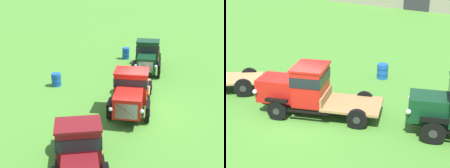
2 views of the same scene
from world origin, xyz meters
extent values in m
plane|color=#47842D|center=(0.00, 0.00, 0.00)|extent=(240.00, 240.00, 0.00)
cylinder|color=black|center=(-3.92, 0.08, 0.45)|extent=(0.80, 0.73, 0.91)
cylinder|color=#2D2D2D|center=(-3.86, 0.00, 0.45)|extent=(0.26, 0.23, 0.32)
cylinder|color=black|center=(-5.01, 1.32, 0.45)|extent=(0.80, 0.73, 0.91)
cylinder|color=#2D2D2D|center=(-5.08, 1.40, 0.45)|extent=(0.26, 0.23, 0.32)
cube|color=black|center=(-5.57, -0.27, 0.54)|extent=(3.69, 3.38, 0.12)
cube|color=maroon|center=(-5.89, -0.55, 1.40)|extent=(1.68, 1.73, 1.60)
cube|color=black|center=(-5.89, -0.55, 1.76)|extent=(1.73, 1.78, 0.45)
cube|color=maroon|center=(-5.89, -0.55, 2.23)|extent=(1.80, 1.84, 0.08)
cube|color=black|center=(-5.29, -1.09, 0.52)|extent=(1.11, 0.99, 0.05)
cube|color=black|center=(-6.35, 0.13, 0.52)|extent=(1.11, 0.99, 0.05)
cube|color=tan|center=(-4.71, 0.48, 0.65)|extent=(2.74, 2.70, 0.10)
cube|color=tan|center=(-5.50, -0.20, 0.88)|extent=(1.09, 1.23, 0.44)
cylinder|color=black|center=(-0.85, -0.58, 0.42)|extent=(0.84, 0.52, 0.83)
cylinder|color=#2D2D2D|center=(-0.80, -0.68, 0.42)|extent=(0.28, 0.15, 0.29)
cylinder|color=black|center=(-1.63, 1.12, 0.42)|extent=(0.84, 0.52, 0.83)
cylinder|color=#2D2D2D|center=(-1.67, 1.22, 0.42)|extent=(0.28, 0.15, 0.29)
cylinder|color=black|center=(2.23, 0.83, 0.42)|extent=(0.84, 0.52, 0.83)
cylinder|color=#2D2D2D|center=(2.28, 0.73, 0.42)|extent=(0.28, 0.15, 0.29)
cylinder|color=black|center=(1.46, 2.53, 0.42)|extent=(0.84, 0.52, 0.83)
cylinder|color=#2D2D2D|center=(1.41, 2.63, 0.42)|extent=(0.28, 0.15, 0.29)
cube|color=black|center=(0.19, 0.92, 0.50)|extent=(4.88, 2.97, 0.12)
cube|color=red|center=(-1.47, 0.17, 1.05)|extent=(2.06, 1.88, 0.99)
cube|color=silver|center=(-2.20, -0.17, 1.00)|extent=(0.48, 0.96, 0.74)
sphere|color=silver|center=(-1.92, -0.81, 1.08)|extent=(0.20, 0.20, 0.20)
sphere|color=silver|center=(-2.50, 0.46, 1.08)|extent=(0.20, 0.20, 0.20)
cube|color=black|center=(-0.85, -0.58, 0.88)|extent=(0.95, 0.58, 0.12)
cube|color=black|center=(-1.63, 1.12, 0.88)|extent=(0.95, 0.58, 0.12)
cube|color=red|center=(-0.14, 0.77, 1.33)|extent=(1.81, 2.01, 1.55)
cube|color=black|center=(-0.14, 0.77, 1.68)|extent=(1.88, 2.07, 0.44)
cube|color=red|center=(-0.14, 0.77, 2.15)|extent=(1.96, 2.13, 0.08)
cube|color=black|center=(0.35, -0.01, 0.48)|extent=(1.64, 0.85, 0.05)
cube|color=black|center=(-0.41, 1.66, 0.48)|extent=(1.64, 0.85, 0.05)
cube|color=#9E7547|center=(1.52, 1.53, 0.61)|extent=(2.98, 2.73, 0.10)
cube|color=#9E7547|center=(0.46, 1.05, 0.84)|extent=(0.81, 1.65, 0.44)
cylinder|color=black|center=(5.08, 1.59, 0.45)|extent=(0.90, 0.54, 0.91)
cylinder|color=#2D2D2D|center=(5.13, 1.49, 0.45)|extent=(0.30, 0.16, 0.32)
cylinder|color=black|center=(4.37, 3.18, 0.45)|extent=(0.90, 0.54, 0.91)
cylinder|color=#2D2D2D|center=(4.32, 3.28, 0.45)|extent=(0.30, 0.16, 0.32)
cylinder|color=black|center=(7.88, 2.84, 0.45)|extent=(0.90, 0.54, 0.91)
cylinder|color=#2D2D2D|center=(7.92, 2.74, 0.45)|extent=(0.30, 0.16, 0.32)
cylinder|color=black|center=(7.16, 4.44, 0.45)|extent=(0.90, 0.54, 0.91)
cylinder|color=#2D2D2D|center=(7.12, 4.53, 0.45)|extent=(0.30, 0.16, 0.32)
cube|color=black|center=(6.01, 2.96, 0.54)|extent=(4.37, 2.66, 0.12)
cube|color=#0F381E|center=(4.52, 2.29, 1.07)|extent=(1.85, 1.72, 0.95)
cube|color=silver|center=(3.88, 2.00, 1.02)|extent=(0.45, 0.90, 0.71)
sphere|color=silver|center=(4.14, 1.40, 1.10)|extent=(0.20, 0.20, 0.20)
sphere|color=silver|center=(3.60, 2.60, 1.10)|extent=(0.20, 0.20, 0.20)
cube|color=black|center=(5.08, 1.59, 0.96)|extent=(1.03, 0.61, 0.12)
cube|color=black|center=(4.37, 3.18, 0.96)|extent=(1.03, 0.61, 0.12)
cube|color=#0F381E|center=(5.76, 2.85, 1.42)|extent=(1.75, 1.91, 1.64)
cube|color=black|center=(5.76, 2.85, 1.79)|extent=(1.81, 1.96, 0.46)
cube|color=#0F381E|center=(5.76, 2.85, 2.28)|extent=(1.89, 2.02, 0.08)
cube|color=black|center=(6.22, 2.12, 0.52)|extent=(1.62, 0.83, 0.05)
cube|color=black|center=(5.52, 3.68, 0.52)|extent=(1.62, 0.83, 0.05)
cube|color=olive|center=(7.24, 3.51, 0.65)|extent=(2.57, 2.43, 0.10)
cube|color=olive|center=(6.75, 2.38, 1.00)|extent=(0.11, 0.11, 0.61)
cube|color=olive|center=(6.07, 3.90, 1.00)|extent=(0.11, 0.11, 0.61)
cube|color=olive|center=(7.58, 2.76, 1.00)|extent=(0.11, 0.11, 0.61)
cube|color=olive|center=(6.90, 4.27, 1.00)|extent=(0.11, 0.11, 0.61)
cube|color=olive|center=(8.42, 3.13, 1.00)|extent=(0.11, 0.11, 0.61)
cube|color=olive|center=(7.74, 4.64, 1.00)|extent=(0.11, 0.11, 0.61)
cylinder|color=#1951B2|center=(0.07, 6.40, 0.41)|extent=(0.59, 0.59, 0.83)
cylinder|color=navy|center=(0.07, 6.40, 0.58)|extent=(0.62, 0.62, 0.03)
cylinder|color=navy|center=(0.07, 6.40, 0.25)|extent=(0.62, 0.62, 0.03)
cylinder|color=#1951B2|center=(7.71, 5.82, 0.47)|extent=(0.59, 0.59, 0.94)
cylinder|color=navy|center=(7.71, 5.82, 0.66)|extent=(0.62, 0.62, 0.03)
cylinder|color=navy|center=(7.71, 5.82, 0.28)|extent=(0.62, 0.62, 0.03)
camera|label=1|loc=(-11.86, -5.86, 6.83)|focal=45.00mm
camera|label=2|loc=(9.07, -9.22, 6.71)|focal=55.00mm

